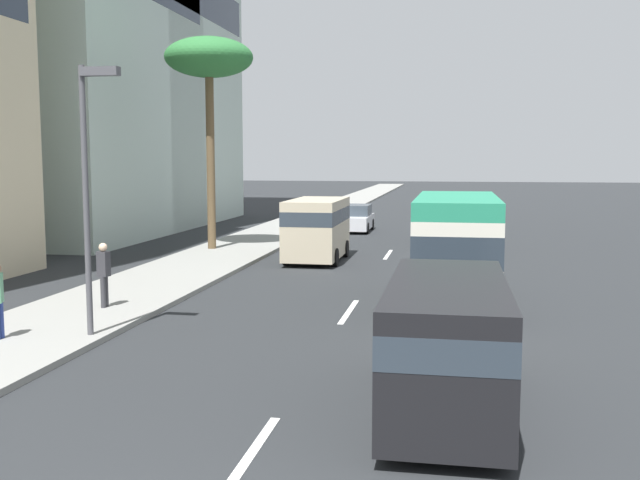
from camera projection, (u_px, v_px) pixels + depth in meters
ground_plane at (397, 242)px, 37.47m from camera, size 198.00×198.00×0.00m
sidewalk_right at (263, 238)px, 38.73m from camera, size 162.00×3.95×0.15m
lane_stripe_near at (249, 457)px, 10.44m from camera, size 3.20×0.16×0.01m
lane_stripe_mid at (349, 312)px, 20.36m from camera, size 3.20×0.16×0.01m
lane_stripe_far at (388, 255)px, 32.41m from camera, size 3.20×0.16×0.01m
van_lead at (317, 226)px, 30.33m from camera, size 4.75×2.20×2.57m
minibus_second at (456, 246)px, 21.09m from camera, size 6.68×2.41×3.17m
car_third at (356, 219)px, 42.77m from camera, size 4.20×1.80×1.55m
van_fourth at (447, 337)px, 12.20m from camera, size 5.31×2.07×2.23m
car_fifth at (453, 229)px, 36.44m from camera, size 4.13×1.82×1.55m
pedestrian_near_lamp at (104, 272)px, 20.15m from camera, size 0.30×0.37×1.79m
palm_tree at (209, 61)px, 32.52m from camera, size 3.94×3.94×9.47m
street_lamp at (90, 169)px, 16.66m from camera, size 0.24×0.97×6.19m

